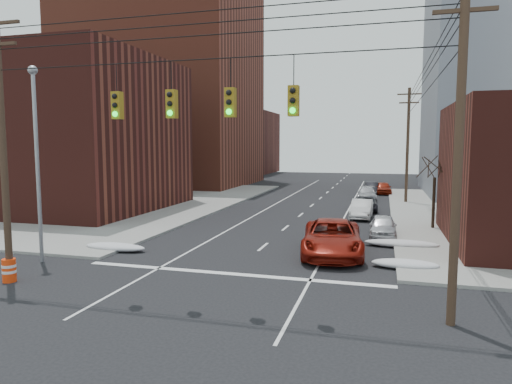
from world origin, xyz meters
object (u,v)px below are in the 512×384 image
Objects in this scene: lot_car_a at (123,199)px; parked_car_b at (362,209)px; lot_car_b at (166,193)px; lot_car_c at (70,202)px; lot_car_d at (142,193)px; parked_car_c at (365,204)px; parked_car_e at (383,188)px; construction_barrel at (9,270)px; red_pickup at (332,238)px; parked_car_d at (367,194)px; parked_car_f at (372,188)px; parked_car_a at (383,227)px.

parked_car_b is at bearing -89.62° from lot_car_a.
lot_car_a reaches higher than lot_car_b.
lot_car_c is 1.08× the size of lot_car_d.
parked_car_e is (1.50, 14.19, 0.09)m from parked_car_c.
lot_car_c reaches higher than construction_barrel.
lot_car_b reaches higher than parked_car_c.
construction_barrel is (7.38, -20.49, -0.31)m from lot_car_a.
lot_car_c is (-22.99, 9.25, -0.06)m from red_pickup.
parked_car_b reaches higher than parked_car_d.
parked_car_d is at bearing -79.17° from lot_car_b.
parked_car_e is 1.06× the size of parked_car_f.
parked_car_e is 1.47m from parked_car_f.
red_pickup is at bearing -98.81° from parked_car_f.
lot_car_d is (-21.80, -14.31, 0.26)m from parked_car_f.
parked_car_b is 20.71m from lot_car_b.
parked_car_d is at bearing -54.44° from lot_car_c.
parked_car_d is at bearing 67.60° from construction_barrel.
lot_car_d is at bearing 176.16° from parked_car_c.
lot_car_b reaches higher than parked_car_d.
parked_car_a is 1.02× the size of parked_car_f.
lot_car_c reaches higher than parked_car_e.
parked_car_b is 11.55m from parked_car_d.
parked_car_c is at bearing 61.62° from construction_barrel.
parked_car_b is 24.12m from lot_car_c.
parked_car_c is 1.13× the size of parked_car_f.
parked_car_d is at bearing 94.80° from parked_car_a.
parked_car_a is at bearing -93.74° from parked_car_f.
lot_car_b reaches higher than parked_car_a.
lot_car_a reaches higher than parked_car_c.
parked_car_a is at bearing -126.31° from lot_car_b.
red_pickup reaches higher than parked_car_b.
parked_car_f reaches higher than parked_car_c.
parked_car_f is at bearing 149.73° from parked_car_e.
parked_car_f is at bearing -36.06° from lot_car_d.
lot_car_b is 10.33m from lot_car_c.
parked_car_b is at bearing 79.60° from red_pickup.
parked_car_c is 0.98× the size of lot_car_b.
lot_car_d reaches higher than parked_car_d.
lot_car_a is 6.55m from lot_car_b.
parked_car_d is 6.92m from parked_car_e.
parked_car_a is 0.96× the size of parked_car_e.
parked_car_c is at bearing -97.32° from parked_car_f.
parked_car_f is at bearing 81.60° from red_pickup.
parked_car_e reaches higher than lot_car_b.
lot_car_d reaches higher than lot_car_b.
lot_car_c is 8.18m from lot_car_d.
lot_car_d is (2.38, 7.82, 0.06)m from lot_car_c.
lot_car_c reaches higher than parked_car_c.
lot_car_c is (-23.90, -14.76, 0.16)m from parked_car_d.
parked_car_a is at bearing -94.22° from parked_car_e.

